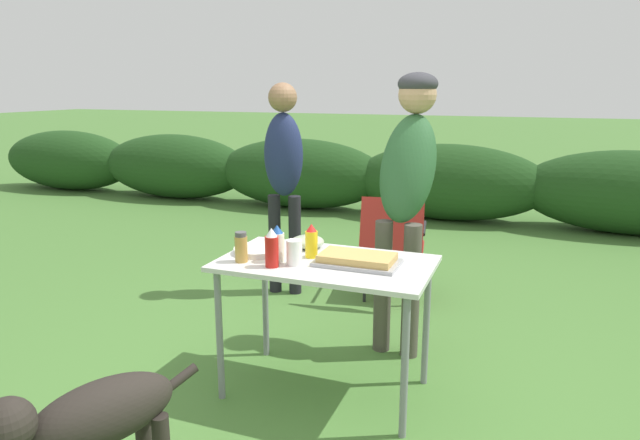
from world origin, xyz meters
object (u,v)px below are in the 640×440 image
Objects in this scene: food_tray at (357,260)px; ketchup_bottle at (272,248)px; paper_cup_stack at (294,253)px; mayo_bottle at (277,244)px; dog at (92,424)px; standing_person_in_dark_puffer at (284,167)px; plate_stack at (258,250)px; folding_table at (326,275)px; camp_chair_green_behind_table at (393,242)px; mustard_bottle at (311,242)px; standing_person_in_red_jacket at (408,176)px; spice_jar at (241,247)px; mixing_bowl at (308,242)px.

ketchup_bottle is at bearing -155.25° from food_tray.
paper_cup_stack is 0.11m from mayo_bottle.
food_tray reaches higher than dog.
food_tray is 2.19× the size of mayo_bottle.
paper_cup_stack is at bearing -70.30° from standing_person_in_dark_puffer.
standing_person_in_dark_puffer is at bearing 108.31° from plate_stack.
plate_stack is at bearing -65.70° from dog.
camp_chair_green_behind_table is (0.01, 1.46, -0.20)m from folding_table.
standing_person_in_red_jacket reaches higher than mustard_bottle.
spice_jar is 0.10× the size of standing_person_in_dark_puffer.
standing_person_in_dark_puffer is at bearing -55.04° from dog.
mixing_bowl is 0.30m from mayo_bottle.
spice_jar is 1.56m from standing_person_in_dark_puffer.
paper_cup_stack is 1.62m from camp_chair_green_behind_table.
mixing_bowl is at bearing -123.68° from standing_person_in_red_jacket.
mixing_bowl reaches higher than food_tray.
folding_table is at bearing 39.82° from ketchup_bottle.
mustard_bottle reaches higher than mixing_bowl.
standing_person_in_dark_puffer is (-0.61, 1.51, 0.19)m from ketchup_bottle.
ketchup_bottle is at bearing -110.97° from standing_person_in_red_jacket.
mayo_bottle is at bearing 167.29° from paper_cup_stack.
food_tray is 2.68× the size of spice_jar.
plate_stack is at bearing 87.90° from spice_jar.
paper_cup_stack is at bearing -159.28° from food_tray.
standing_person_in_dark_puffer is at bearing -179.84° from camp_chair_green_behind_table.
camp_chair_green_behind_table is (-0.25, 0.75, -0.63)m from standing_person_in_red_jacket.
ketchup_bottle reaches higher than spice_jar.
folding_table is 0.20m from food_tray.
camp_chair_green_behind_table is at bearing 81.16° from mayo_bottle.
mayo_bottle is at bearing -107.88° from camp_chair_green_behind_table.
plate_stack is 0.31× the size of camp_chair_green_behind_table.
standing_person_in_red_jacket is 2.05× the size of camp_chair_green_behind_table.
mixing_bowl is 0.93× the size of ketchup_bottle.
dog is (-0.70, -1.95, -0.66)m from standing_person_in_red_jacket.
mixing_bowl is at bearing -107.68° from camp_chair_green_behind_table.
folding_table is 1.34m from dog.
ketchup_bottle reaches higher than food_tray.
mustard_bottle is 0.23× the size of dog.
paper_cup_stack reaches higher than plate_stack.
mixing_bowl is 1.32m from standing_person_in_dark_puffer.
paper_cup_stack reaches higher than mixing_bowl.
food_tray is (0.17, -0.00, 0.10)m from folding_table.
mustard_bottle is 0.94× the size of mayo_bottle.
spice_jar is 0.09× the size of standing_person_in_red_jacket.
food_tray is 2.28× the size of mixing_bowl.
food_tray is 0.42m from mayo_bottle.
folding_table is 8.45× the size of paper_cup_stack.
mayo_bottle is at bearing -114.26° from standing_person_in_red_jacket.
spice_jar is 0.19× the size of camp_chair_green_behind_table.
folding_table reaches higher than dog.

